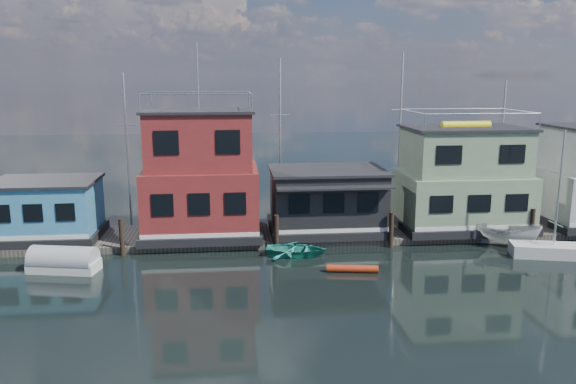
{
  "coord_description": "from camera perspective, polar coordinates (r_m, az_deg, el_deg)",
  "views": [
    {
      "loc": [
        -6.55,
        -22.89,
        10.3
      ],
      "look_at": [
        -3.02,
        12.0,
        3.0
      ],
      "focal_mm": 35.0,
      "sensor_mm": 36.0,
      "label": 1
    }
  ],
  "objects": [
    {
      "name": "houseboat_green",
      "position": [
        38.59,
        17.29,
        1.15
      ],
      "size": [
        8.4,
        5.9,
        7.03
      ],
      "color": "black",
      "rests_on": "dock"
    },
    {
      "name": "dock",
      "position": [
        36.91,
        4.69,
        -4.16
      ],
      "size": [
        48.0,
        5.0,
        0.4
      ],
      "primitive_type": "cube",
      "color": "#595147",
      "rests_on": "ground"
    },
    {
      "name": "tarp_runabout",
      "position": [
        32.51,
        -21.83,
        -6.56
      ],
      "size": [
        3.87,
        2.16,
        1.48
      ],
      "rotation": [
        0.0,
        0.0,
        -0.2
      ],
      "color": "silver",
      "rests_on": "ground"
    },
    {
      "name": "motorboat",
      "position": [
        36.96,
        21.29,
        -4.0
      ],
      "size": [
        4.16,
        3.49,
        1.55
      ],
      "primitive_type": "imported",
      "rotation": [
        0.0,
        0.0,
        0.98
      ],
      "color": "silver",
      "rests_on": "ground"
    },
    {
      "name": "houseboat_red",
      "position": [
        35.49,
        -8.83,
        1.56
      ],
      "size": [
        7.4,
        5.9,
        11.86
      ],
      "color": "black",
      "rests_on": "dock"
    },
    {
      "name": "pilings",
      "position": [
        33.96,
        5.01,
        -4.01
      ],
      "size": [
        42.28,
        0.28,
        2.2
      ],
      "color": "#2D2116",
      "rests_on": "ground"
    },
    {
      "name": "houseboat_dark",
      "position": [
        36.26,
        3.98,
        -0.83
      ],
      "size": [
        7.4,
        6.1,
        4.06
      ],
      "color": "black",
      "rests_on": "dock"
    },
    {
      "name": "day_sailer",
      "position": [
        36.03,
        25.34,
        -5.3
      ],
      "size": [
        4.9,
        2.64,
        7.36
      ],
      "rotation": [
        0.0,
        0.0,
        -0.24
      ],
      "color": "silver",
      "rests_on": "ground"
    },
    {
      "name": "background_masts",
      "position": [
        42.69,
        9.66,
        5.21
      ],
      "size": [
        36.4,
        0.16,
        12.0
      ],
      "color": "silver",
      "rests_on": "ground"
    },
    {
      "name": "ground",
      "position": [
        25.94,
        9.56,
        -11.81
      ],
      "size": [
        160.0,
        160.0,
        0.0
      ],
      "primitive_type": "plane",
      "color": "black",
      "rests_on": "ground"
    },
    {
      "name": "dinghy_teal",
      "position": [
        32.78,
        0.83,
        -5.88
      ],
      "size": [
        3.99,
        3.17,
        0.74
      ],
      "primitive_type": "imported",
      "rotation": [
        0.0,
        0.0,
        1.38
      ],
      "color": "teal",
      "rests_on": "ground"
    },
    {
      "name": "red_kayak",
      "position": [
        30.36,
        6.55,
        -7.75
      ],
      "size": [
        2.77,
        0.83,
        0.4
      ],
      "primitive_type": "cylinder",
      "rotation": [
        0.0,
        1.57,
        -0.16
      ],
      "color": "#AC3012",
      "rests_on": "ground"
    },
    {
      "name": "houseboat_blue",
      "position": [
        37.6,
        -23.35,
        -1.65
      ],
      "size": [
        6.4,
        4.9,
        3.66
      ],
      "color": "black",
      "rests_on": "dock"
    }
  ]
}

